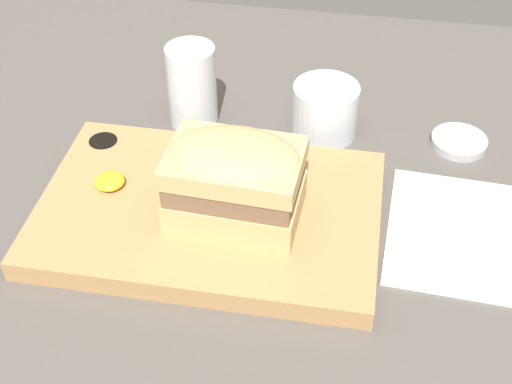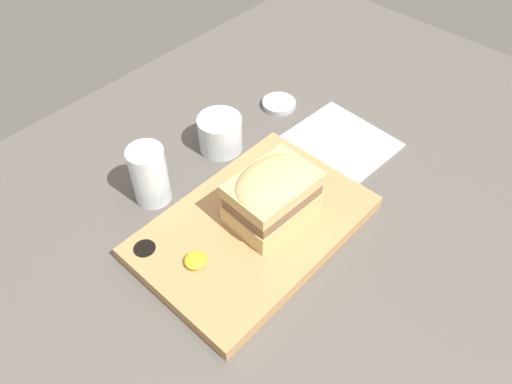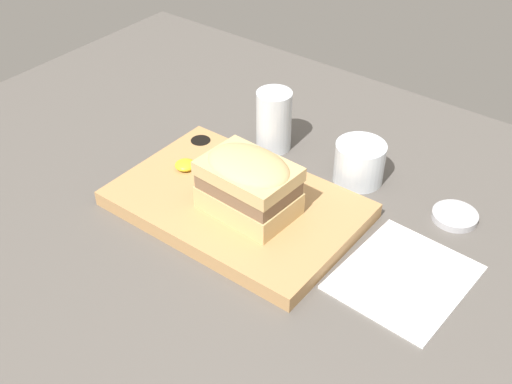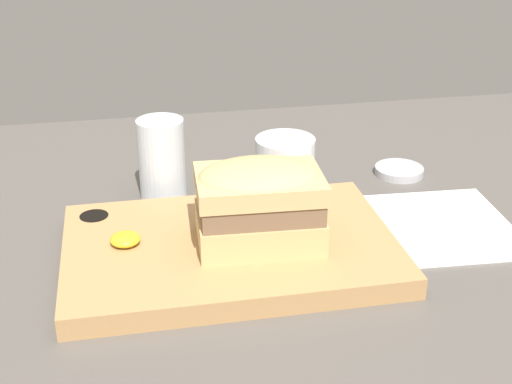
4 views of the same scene
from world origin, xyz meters
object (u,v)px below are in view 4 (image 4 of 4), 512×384
(napkin, at_px, (445,224))
(water_glass, at_px, (162,164))
(condiment_dish, at_px, (399,171))
(sandwich, at_px, (259,200))
(serving_board, at_px, (229,249))
(wine_glass, at_px, (285,164))

(napkin, bearing_deg, water_glass, 155.39)
(water_glass, xyz_separation_m, napkin, (0.34, -0.15, -0.05))
(condiment_dish, bearing_deg, sandwich, -141.22)
(napkin, relative_size, condiment_dish, 2.76)
(serving_board, height_order, water_glass, water_glass)
(wine_glass, xyz_separation_m, condiment_dish, (0.17, 0.00, -0.03))
(napkin, bearing_deg, serving_board, -174.75)
(water_glass, height_order, condiment_dish, water_glass)
(wine_glass, height_order, napkin, wine_glass)
(water_glass, relative_size, wine_glass, 1.32)
(water_glass, height_order, napkin, water_glass)
(napkin, distance_m, condiment_dish, 0.16)
(serving_board, bearing_deg, napkin, 5.25)
(serving_board, distance_m, sandwich, 0.07)
(wine_glass, relative_size, condiment_dish, 1.19)
(sandwich, distance_m, napkin, 0.26)
(serving_board, xyz_separation_m, sandwich, (0.03, -0.01, 0.06))
(serving_board, bearing_deg, condiment_dish, 33.78)
(serving_board, xyz_separation_m, wine_glass, (0.11, 0.19, 0.02))
(serving_board, distance_m, wine_glass, 0.22)
(wine_glass, bearing_deg, napkin, -43.66)
(serving_board, distance_m, water_glass, 0.19)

